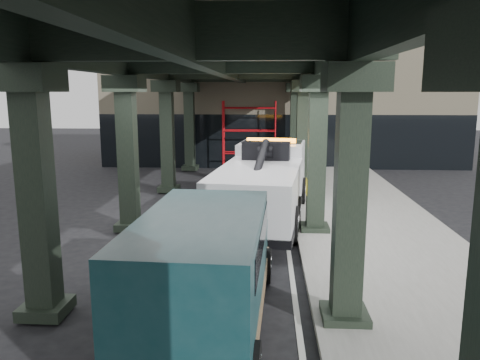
% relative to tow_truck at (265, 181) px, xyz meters
% --- Properties ---
extents(ground, '(90.00, 90.00, 0.00)m').
position_rel_tow_truck_xyz_m(ground, '(-0.98, -3.53, -1.41)').
color(ground, black).
rests_on(ground, ground).
extents(sidewalk, '(5.00, 40.00, 0.15)m').
position_rel_tow_truck_xyz_m(sidewalk, '(3.52, -1.53, -1.33)').
color(sidewalk, gray).
rests_on(sidewalk, ground).
extents(lane_stripe, '(0.12, 38.00, 0.01)m').
position_rel_tow_truck_xyz_m(lane_stripe, '(0.72, -1.53, -1.40)').
color(lane_stripe, silver).
rests_on(lane_stripe, ground).
extents(viaduct, '(7.40, 32.00, 6.40)m').
position_rel_tow_truck_xyz_m(viaduct, '(-1.38, -1.53, 4.05)').
color(viaduct, black).
rests_on(viaduct, ground).
extents(building, '(22.00, 10.00, 8.00)m').
position_rel_tow_truck_xyz_m(building, '(1.02, 16.47, 2.59)').
color(building, '#C6B793').
rests_on(building, ground).
extents(scaffolding, '(3.08, 0.88, 4.00)m').
position_rel_tow_truck_xyz_m(scaffolding, '(-0.98, 11.11, 0.70)').
color(scaffolding, red).
rests_on(scaffolding, ground).
extents(tow_truck, '(3.46, 9.03, 2.89)m').
position_rel_tow_truck_xyz_m(tow_truck, '(0.00, 0.00, 0.00)').
color(tow_truck, black).
rests_on(tow_truck, ground).
extents(towed_van, '(2.55, 5.89, 2.35)m').
position_rel_tow_truck_xyz_m(towed_van, '(-1.06, -7.91, -0.15)').
color(towed_van, '#103439').
rests_on(towed_van, ground).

